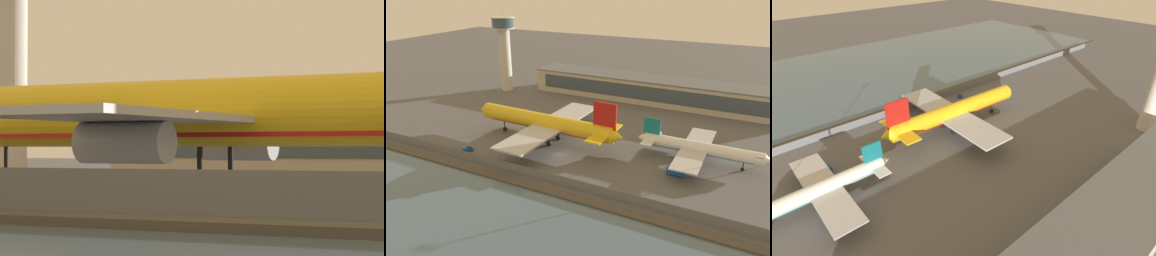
# 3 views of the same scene
# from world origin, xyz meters

# --- Properties ---
(ground_plane) EXTENTS (500.00, 500.00, 0.00)m
(ground_plane) POSITION_xyz_m (0.00, 0.00, 0.00)
(ground_plane) COLOR #565659
(shoreline_seawall) EXTENTS (320.00, 3.00, 0.50)m
(shoreline_seawall) POSITION_xyz_m (0.00, -20.50, 0.25)
(shoreline_seawall) COLOR #474238
(shoreline_seawall) RESTS_ON ground
(perimeter_fence) EXTENTS (280.00, 0.10, 2.76)m
(perimeter_fence) POSITION_xyz_m (0.00, -16.00, 1.38)
(perimeter_fence) COLOR slate
(perimeter_fence) RESTS_ON ground
(cargo_jet_yellow) EXTENTS (57.27, 48.75, 17.23)m
(cargo_jet_yellow) POSITION_xyz_m (-9.27, 7.60, 6.58)
(cargo_jet_yellow) COLOR yellow
(cargo_jet_yellow) RESTS_ON ground
(control_tower) EXTENTS (11.24, 11.24, 37.71)m
(control_tower) POSITION_xyz_m (-60.47, 52.87, 21.61)
(control_tower) COLOR beige
(control_tower) RESTS_ON ground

